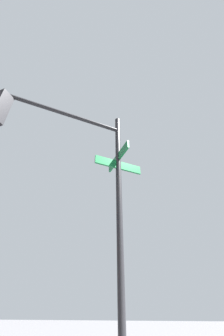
% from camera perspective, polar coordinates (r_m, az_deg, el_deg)
% --- Properties ---
extents(traffic_signal_near, '(2.46, 2.44, 5.16)m').
position_cam_1_polar(traffic_signal_near, '(4.31, -13.47, 4.35)').
color(traffic_signal_near, black).
rests_on(traffic_signal_near, ground_plane).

